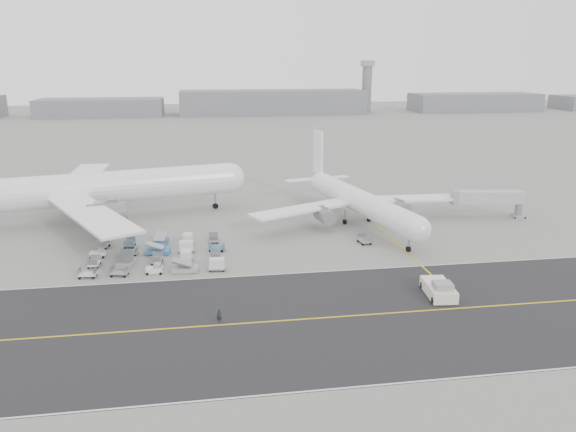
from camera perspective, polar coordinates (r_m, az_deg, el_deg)
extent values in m
plane|color=gray|center=(87.58, -5.73, -5.64)|extent=(700.00, 700.00, 0.00)
cube|color=#262628|center=(71.56, -0.81, -10.61)|extent=(220.00, 32.00, 0.02)
cube|color=gold|center=(71.55, -0.81, -10.59)|extent=(220.00, 0.30, 0.01)
cube|color=silver|center=(85.90, -2.30, -5.99)|extent=(220.00, 0.25, 0.01)
cube|color=silver|center=(57.96, 1.50, -17.41)|extent=(220.00, 0.25, 0.01)
cube|color=gold|center=(98.21, 11.87, -3.52)|extent=(0.30, 40.00, 0.01)
cylinder|color=gray|center=(362.27, 8.00, 12.65)|extent=(6.00, 6.00, 28.00)
cube|color=#9D9DA3|center=(361.84, 8.09, 15.10)|extent=(7.00, 7.00, 3.50)
cylinder|color=white|center=(119.34, -19.16, 2.66)|extent=(56.89, 19.29, 6.52)
sphere|color=white|center=(123.84, -5.92, 3.90)|extent=(6.39, 6.39, 6.39)
cube|color=white|center=(102.77, -19.30, 0.19)|extent=(20.42, 30.95, 0.45)
cube|color=white|center=(136.28, -20.15, 3.74)|extent=(7.40, 31.32, 0.45)
cylinder|color=slate|center=(108.51, -17.93, 0.21)|extent=(7.68, 5.52, 4.04)
cylinder|color=slate|center=(131.44, -18.78, 2.73)|extent=(7.68, 5.52, 4.04)
cylinder|color=black|center=(124.32, -7.38, 1.02)|extent=(1.31, 0.77, 1.23)
cylinder|color=black|center=(116.91, -19.79, -0.73)|extent=(1.31, 0.77, 1.23)
cylinder|color=black|center=(124.47, -19.97, 0.21)|extent=(1.31, 0.77, 1.23)
cylinder|color=gray|center=(123.90, -7.41, 1.79)|extent=(0.36, 0.36, 3.42)
cylinder|color=white|center=(111.15, 7.44, 1.43)|extent=(12.58, 39.82, 4.55)
sphere|color=white|center=(94.76, 13.05, -1.34)|extent=(4.46, 4.46, 4.46)
cone|color=white|center=(129.33, 3.12, 3.70)|extent=(5.60, 8.43, 4.10)
cube|color=white|center=(128.62, 3.07, 6.48)|extent=(1.38, 4.37, 9.69)
cube|color=white|center=(128.43, 1.35, 3.68)|extent=(7.56, 3.62, 0.25)
cube|color=white|center=(131.58, 4.59, 3.93)|extent=(7.56, 3.62, 0.25)
cube|color=white|center=(107.18, 1.51, 0.71)|extent=(21.74, 13.85, 0.45)
cube|color=white|center=(118.08, 12.36, 1.75)|extent=(21.97, 5.68, 0.45)
cylinder|color=slate|center=(107.20, 3.75, 0.06)|extent=(3.75, 5.32, 2.82)
cylinder|color=slate|center=(114.80, 11.27, 0.83)|extent=(3.75, 5.32, 2.82)
cylinder|color=black|center=(97.93, 12.13, -3.29)|extent=(0.69, 1.07, 0.99)
cylinder|color=black|center=(112.26, 5.78, -0.58)|extent=(0.69, 1.07, 0.99)
cylinder|color=black|center=(114.73, 8.23, -0.31)|extent=(0.69, 1.07, 0.99)
cylinder|color=gray|center=(97.56, 12.17, -2.63)|extent=(0.36, 0.36, 2.39)
cube|color=silver|center=(80.96, 15.04, -7.22)|extent=(4.04, 7.23, 1.56)
cube|color=#9D9DA3|center=(79.16, 15.44, -6.87)|extent=(2.67, 2.47, 1.01)
cylinder|color=gray|center=(84.84, 14.15, -6.37)|extent=(0.47, 2.91, 0.18)
cylinder|color=black|center=(78.36, 14.59, -8.33)|extent=(0.55, 1.05, 1.01)
cylinder|color=black|center=(79.27, 16.61, -8.20)|extent=(0.55, 1.05, 1.01)
cylinder|color=black|center=(83.07, 13.50, -6.85)|extent=(0.55, 1.05, 1.01)
cylinder|color=black|center=(83.92, 15.41, -6.75)|extent=(0.55, 1.05, 1.01)
cylinder|color=gray|center=(125.44, 22.38, 0.70)|extent=(1.53, 1.53, 3.82)
cube|color=#9D9DA3|center=(125.83, 22.31, 0.01)|extent=(2.82, 2.82, 0.67)
cube|color=#B3B3B8|center=(122.44, 19.61, 1.83)|extent=(14.56, 4.76, 2.48)
cube|color=#9D9DA3|center=(120.26, 16.53, 1.86)|extent=(1.58, 3.19, 2.86)
cylinder|color=black|center=(127.18, 22.57, 0.11)|extent=(0.37, 0.61, 0.57)
imported|color=black|center=(71.24, -7.00, -10.05)|extent=(0.73, 0.53, 1.83)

